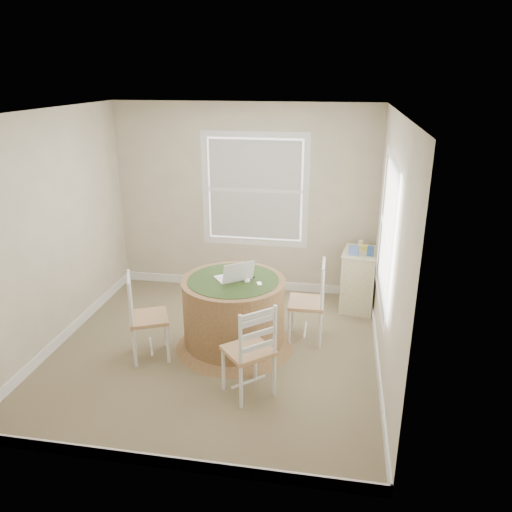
# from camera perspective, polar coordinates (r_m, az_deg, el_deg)

# --- Properties ---
(room) EXTENTS (3.64, 3.64, 2.64)m
(room) POSITION_cam_1_polar(r_m,az_deg,el_deg) (5.31, -2.96, 2.11)
(room) COLOR #897857
(room) RESTS_ON ground
(round_table) EXTENTS (1.33, 1.33, 0.83)m
(round_table) POSITION_cam_1_polar(r_m,az_deg,el_deg) (5.61, -2.55, -6.27)
(round_table) COLOR #9A7045
(round_table) RESTS_ON ground
(chair_left) EXTENTS (0.54, 0.55, 0.95)m
(chair_left) POSITION_cam_1_polar(r_m,az_deg,el_deg) (5.52, -12.17, -6.86)
(chair_left) COLOR white
(chair_left) RESTS_ON ground
(chair_near) EXTENTS (0.58, 0.58, 0.95)m
(chair_near) POSITION_cam_1_polar(r_m,az_deg,el_deg) (4.81, -0.87, -10.69)
(chair_near) COLOR white
(chair_near) RESTS_ON ground
(chair_right) EXTENTS (0.41, 0.43, 0.95)m
(chair_right) POSITION_cam_1_polar(r_m,az_deg,el_deg) (5.76, 5.78, -5.28)
(chair_right) COLOR white
(chair_right) RESTS_ON ground
(laptop) EXTENTS (0.48, 0.47, 0.25)m
(laptop) POSITION_cam_1_polar(r_m,az_deg,el_deg) (5.45, -2.48, -2.34)
(laptop) COLOR white
(laptop) RESTS_ON round_table
(mouse) EXTENTS (0.10, 0.12, 0.04)m
(mouse) POSITION_cam_1_polar(r_m,az_deg,el_deg) (5.40, -1.02, -2.83)
(mouse) COLOR white
(mouse) RESTS_ON round_table
(phone) EXTENTS (0.07, 0.10, 0.02)m
(phone) POSITION_cam_1_polar(r_m,az_deg,el_deg) (5.34, 0.39, -3.21)
(phone) COLOR #B7BABF
(phone) RESTS_ON round_table
(keys) EXTENTS (0.07, 0.07, 0.02)m
(keys) POSITION_cam_1_polar(r_m,az_deg,el_deg) (5.50, -0.49, -2.44)
(keys) COLOR black
(keys) RESTS_ON round_table
(corner_chest) EXTENTS (0.51, 0.65, 0.79)m
(corner_chest) POSITION_cam_1_polar(r_m,az_deg,el_deg) (6.67, 11.66, -2.67)
(corner_chest) COLOR #F9F5BB
(corner_chest) RESTS_ON ground
(tissue_box) EXTENTS (0.13, 0.13, 0.10)m
(tissue_box) POSITION_cam_1_polar(r_m,az_deg,el_deg) (6.38, 11.09, 0.62)
(tissue_box) COLOR #5A7FCF
(tissue_box) RESTS_ON corner_chest
(box_yellow) EXTENTS (0.16, 0.12, 0.06)m
(box_yellow) POSITION_cam_1_polar(r_m,az_deg,el_deg) (6.58, 12.30, 0.96)
(box_yellow) COLOR #EBDF53
(box_yellow) RESTS_ON corner_chest
(box_blue) EXTENTS (0.09, 0.09, 0.12)m
(box_blue) POSITION_cam_1_polar(r_m,az_deg,el_deg) (6.37, 13.00, 0.54)
(box_blue) COLOR #2F508F
(box_blue) RESTS_ON corner_chest
(cup_cream) EXTENTS (0.07, 0.07, 0.09)m
(cup_cream) POSITION_cam_1_polar(r_m,az_deg,el_deg) (6.67, 11.91, 1.39)
(cup_cream) COLOR beige
(cup_cream) RESTS_ON corner_chest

